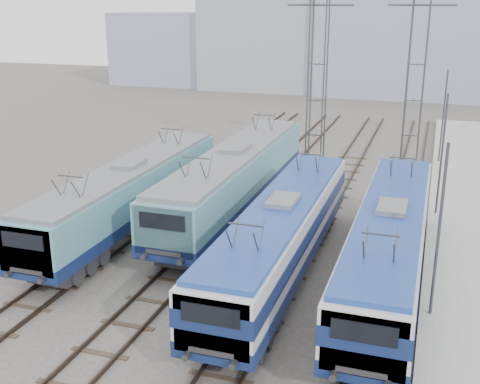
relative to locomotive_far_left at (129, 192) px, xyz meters
name	(u,v)px	position (x,y,z in m)	size (l,w,h in m)	color
ground	(202,310)	(6.75, -6.73, -2.18)	(160.00, 160.00, 0.00)	#514C47
platform	(469,261)	(16.95, 1.27, -2.03)	(4.00, 70.00, 0.30)	#9E9E99
locomotive_far_left	(129,192)	(0.00, 0.00, 0.00)	(2.77, 17.46, 3.29)	#11204E
locomotive_center_left	(234,177)	(4.50, 3.82, 0.16)	(2.99, 18.88, 3.55)	#11204E
locomotive_center_right	(281,233)	(9.00, -3.12, 0.03)	(2.74, 17.28, 3.25)	#11204E
locomotive_far_right	(389,241)	(13.50, -2.66, 0.05)	(2.76, 17.45, 3.28)	#11204E
catenary_tower_west	(317,77)	(6.75, 15.27, 4.46)	(4.50, 1.20, 12.00)	#3F4247
catenary_tower_east	(416,77)	(13.25, 17.27, 4.46)	(4.50, 1.20, 12.00)	#3F4247
mast_front	(438,236)	(15.35, -4.73, 1.32)	(0.12, 0.12, 7.00)	#3F4247
mast_mid	(441,158)	(15.35, 7.27, 1.32)	(0.12, 0.12, 7.00)	#3F4247
mast_rear	(443,118)	(15.35, 19.27, 1.32)	(0.12, 0.12, 7.00)	#3F4247
building_west	(274,36)	(-7.25, 55.27, 4.82)	(18.00, 12.00, 14.00)	#949BA5
building_center	(411,22)	(10.75, 55.27, 6.82)	(22.00, 14.00, 18.00)	#9097B2
building_far_west	(167,48)	(-23.25, 55.27, 2.82)	(14.00, 10.00, 10.00)	#9097B2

